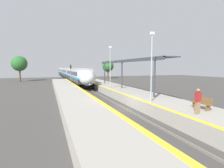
% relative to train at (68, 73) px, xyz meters
% --- Properties ---
extents(ground_plane, '(120.00, 120.00, 0.00)m').
position_rel_train_xyz_m(ground_plane, '(0.00, -44.10, -2.20)').
color(ground_plane, '#423F3D').
extents(rail_left, '(0.08, 90.00, 0.15)m').
position_rel_train_xyz_m(rail_left, '(-0.72, -44.10, -2.12)').
color(rail_left, slate).
rests_on(rail_left, ground_plane).
extents(rail_right, '(0.08, 90.00, 0.15)m').
position_rel_train_xyz_m(rail_right, '(0.72, -44.10, -2.12)').
color(rail_right, slate).
rests_on(rail_right, ground_plane).
extents(train, '(2.81, 65.26, 3.83)m').
position_rel_train_xyz_m(train, '(0.00, 0.00, 0.00)').
color(train, black).
rests_on(train, ground_plane).
extents(platform_right, '(4.17, 64.00, 1.03)m').
position_rel_train_xyz_m(platform_right, '(3.77, -44.10, -1.69)').
color(platform_right, '#9E998E').
rests_on(platform_right, ground_plane).
extents(platform_left, '(3.57, 64.00, 1.03)m').
position_rel_train_xyz_m(platform_left, '(-3.47, -44.10, -1.69)').
color(platform_left, '#9E998E').
rests_on(platform_left, ground_plane).
extents(platform_bench, '(0.44, 1.57, 0.89)m').
position_rel_train_xyz_m(platform_bench, '(4.32, -49.95, -0.71)').
color(platform_bench, brown).
rests_on(platform_bench, platform_right).
extents(person_waiting, '(0.36, 0.22, 1.67)m').
position_rel_train_xyz_m(person_waiting, '(2.91, -50.91, -0.31)').
color(person_waiting, '#7F6647').
rests_on(person_waiting, platform_right).
extents(railway_signal, '(0.28, 0.28, 4.55)m').
position_rel_train_xyz_m(railway_signal, '(-1.96, -24.22, 0.58)').
color(railway_signal, '#59595E').
rests_on(railway_signal, ground_plane).
extents(lamppost_near, '(0.36, 0.20, 6.09)m').
position_rel_train_xyz_m(lamppost_near, '(2.47, -46.10, 2.27)').
color(lamppost_near, '#9E9EA3').
rests_on(lamppost_near, platform_right).
extents(lamppost_mid, '(0.36, 0.20, 6.09)m').
position_rel_train_xyz_m(lamppost_mid, '(2.47, -35.10, 2.27)').
color(lamppost_mid, '#9E9EA3').
rests_on(lamppost_mid, platform_right).
extents(station_canopy, '(2.02, 19.59, 4.09)m').
position_rel_train_xyz_m(station_canopy, '(4.48, -36.15, 2.66)').
color(station_canopy, '#333842').
rests_on(station_canopy, platform_right).
extents(background_tree_left, '(4.29, 4.29, 7.27)m').
position_rel_train_xyz_m(background_tree_left, '(-13.79, -3.93, 2.89)').
color(background_tree_left, brown).
rests_on(background_tree_left, ground_plane).
extents(background_tree_right, '(4.02, 4.02, 6.48)m').
position_rel_train_xyz_m(background_tree_right, '(13.85, -0.40, 2.25)').
color(background_tree_right, brown).
rests_on(background_tree_right, ground_plane).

